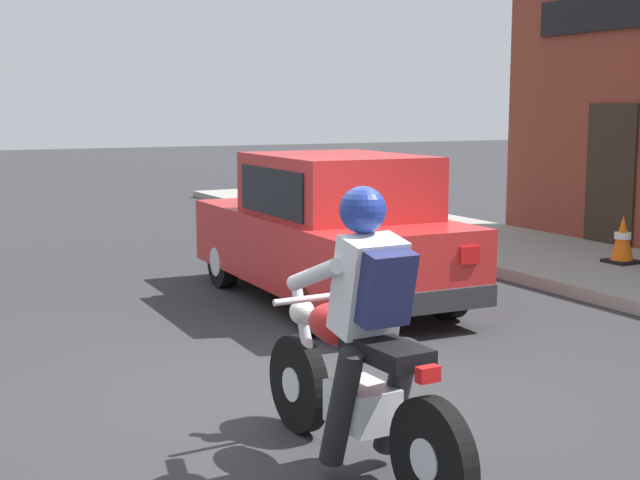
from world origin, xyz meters
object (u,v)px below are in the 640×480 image
object	(u,v)px
motorcycle_with_rider	(360,354)
car_hatchback	(329,231)
traffic_cone	(623,240)
trash_bin	(422,205)

from	to	relation	value
motorcycle_with_rider	car_hatchback	bearing A→B (deg)	64.64
car_hatchback	traffic_cone	distance (m)	4.00
trash_bin	car_hatchback	bearing A→B (deg)	-138.02
traffic_cone	motorcycle_with_rider	bearing A→B (deg)	-147.31
motorcycle_with_rider	traffic_cone	size ratio (longest dim) A/B	3.37
motorcycle_with_rider	traffic_cone	xyz separation A→B (m)	(5.86, 3.76, -0.25)
traffic_cone	trash_bin	xyz separation A→B (m)	(-1.10, 2.80, 0.20)
car_hatchback	trash_bin	bearing A→B (deg)	41.98
car_hatchback	traffic_cone	size ratio (longest dim) A/B	6.36
motorcycle_with_rider	trash_bin	distance (m)	8.11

